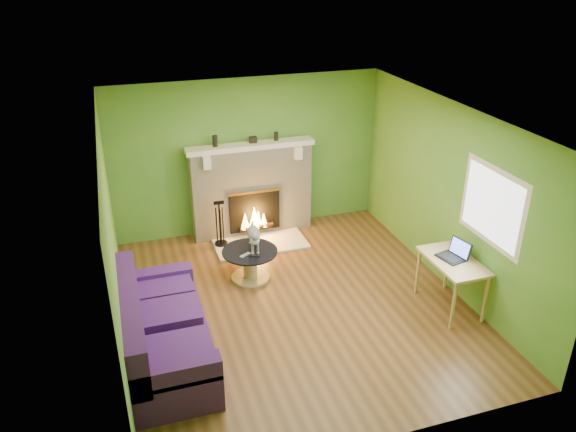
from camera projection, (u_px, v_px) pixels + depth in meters
name	position (u px, v px, depth m)	size (l,w,h in m)	color
floor	(295.00, 304.00, 7.69)	(5.00, 5.00, 0.00)	brown
ceiling	(296.00, 119.00, 6.58)	(5.00, 5.00, 0.00)	white
wall_back	(248.00, 156.00, 9.28)	(5.00, 5.00, 0.00)	#43842B
wall_front	(385.00, 334.00, 4.99)	(5.00, 5.00, 0.00)	#43842B
wall_left	(112.00, 244.00, 6.51)	(5.00, 5.00, 0.00)	#43842B
wall_right	(450.00, 197.00, 7.76)	(5.00, 5.00, 0.00)	#43842B
window_frame	(492.00, 206.00, 6.87)	(1.20, 1.20, 0.00)	silver
window_pane	(492.00, 206.00, 6.87)	(1.06, 1.06, 0.00)	white
fireplace	(251.00, 190.00, 9.35)	(2.10, 0.46, 1.58)	beige
hearth	(261.00, 243.00, 9.24)	(1.50, 0.75, 0.03)	beige
mantel	(250.00, 146.00, 9.00)	(2.10, 0.28, 0.08)	silver
sofa	(160.00, 333.00, 6.52)	(0.95, 2.11, 0.95)	#40185C
coffee_table	(250.00, 262.00, 8.19)	(0.81, 0.81, 0.46)	tan
desk	(453.00, 266.00, 7.36)	(0.57, 0.98, 0.73)	tan
cat	(254.00, 236.00, 8.08)	(0.23, 0.64, 0.40)	slate
remote_silver	(245.00, 255.00, 7.97)	(0.17, 0.04, 0.02)	#98989A
remote_black	(254.00, 256.00, 7.95)	(0.16, 0.04, 0.02)	black
laptop	(452.00, 250.00, 7.31)	(0.30, 0.34, 0.25)	black
fire_tools	(220.00, 223.00, 9.02)	(0.21, 0.21, 0.77)	black
mantel_vase_left	(215.00, 141.00, 8.82)	(0.08, 0.08, 0.18)	black
mantel_vase_right	(276.00, 136.00, 9.11)	(0.07, 0.07, 0.14)	black
mantel_box	(253.00, 140.00, 9.01)	(0.12, 0.08, 0.10)	black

